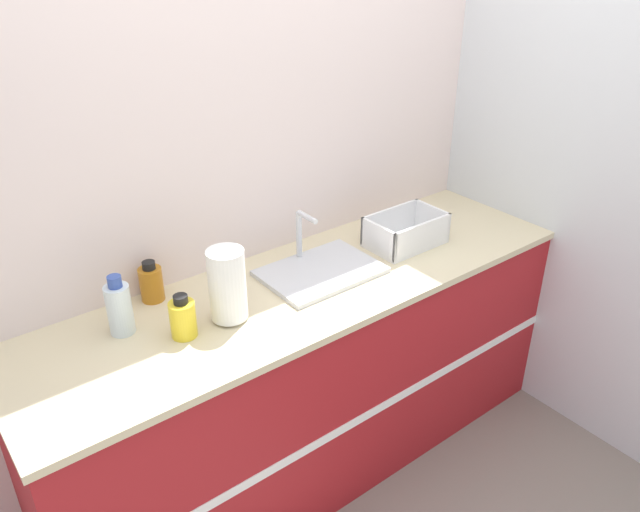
% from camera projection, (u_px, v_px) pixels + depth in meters
% --- Properties ---
extents(ground_plane, '(12.00, 12.00, 0.00)m').
position_uv_depth(ground_plane, '(356.00, 499.00, 2.66)').
color(ground_plane, slate).
extents(wall_back, '(4.71, 0.06, 2.60)m').
position_uv_depth(wall_back, '(256.00, 168.00, 2.52)').
color(wall_back, silver).
rests_on(wall_back, ground_plane).
extents(wall_right, '(0.06, 2.64, 2.60)m').
position_uv_depth(wall_right, '(510.00, 135.00, 2.91)').
color(wall_right, silver).
rests_on(wall_right, ground_plane).
extents(counter_cabinet, '(2.33, 0.67, 0.93)m').
position_uv_depth(counter_cabinet, '(310.00, 375.00, 2.67)').
color(counter_cabinet, maroon).
rests_on(counter_cabinet, ground_plane).
extents(sink, '(0.46, 0.33, 0.23)m').
position_uv_depth(sink, '(320.00, 269.00, 2.50)').
color(sink, silver).
rests_on(sink, counter_cabinet).
extents(paper_towel_roll, '(0.13, 0.13, 0.27)m').
position_uv_depth(paper_towel_roll, '(227.00, 285.00, 2.16)').
color(paper_towel_roll, '#4C4C51').
rests_on(paper_towel_roll, counter_cabinet).
extents(dish_rack, '(0.33, 0.21, 0.14)m').
position_uv_depth(dish_rack, '(405.00, 234.00, 2.71)').
color(dish_rack, white).
rests_on(dish_rack, counter_cabinet).
extents(bottle_amber, '(0.09, 0.09, 0.16)m').
position_uv_depth(bottle_amber, '(151.00, 283.00, 2.30)').
color(bottle_amber, '#B26B19').
rests_on(bottle_amber, counter_cabinet).
extents(bottle_yellow, '(0.09, 0.09, 0.16)m').
position_uv_depth(bottle_yellow, '(183.00, 318.00, 2.10)').
color(bottle_yellow, yellow).
rests_on(bottle_yellow, counter_cabinet).
extents(bottle_clear, '(0.09, 0.09, 0.22)m').
position_uv_depth(bottle_clear, '(119.00, 308.00, 2.11)').
color(bottle_clear, silver).
rests_on(bottle_clear, counter_cabinet).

